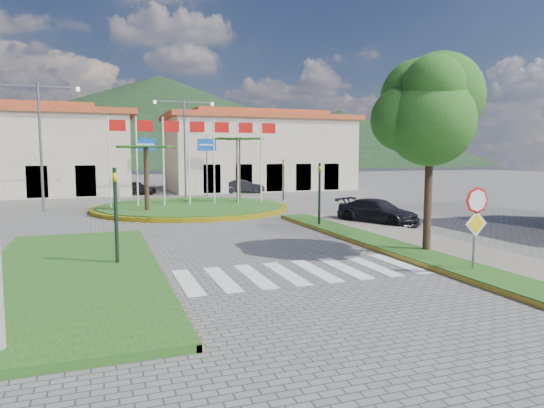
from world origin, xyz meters
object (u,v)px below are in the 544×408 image
object	(u,v)px
roundabout_island	(191,207)
stop_sign	(476,216)
white_van	(69,189)
car_dark_b	(243,186)
car_side_right	(378,212)
deciduous_tree	(431,110)
car_dark_a	(135,188)

from	to	relation	value
roundabout_island	stop_sign	world-z (taller)	roundabout_island
white_van	stop_sign	bearing A→B (deg)	-148.96
car_dark_b	car_side_right	world-z (taller)	car_side_right
deciduous_tree	car_dark_a	distance (m)	31.72
deciduous_tree	white_van	bearing A→B (deg)	113.94
car_dark_a	car_dark_b	distance (m)	9.73
stop_sign	car_dark_b	size ratio (longest dim) A/B	0.68
car_dark_a	deciduous_tree	bearing A→B (deg)	-142.61
white_van	car_dark_b	distance (m)	15.25
deciduous_tree	white_van	xyz separation A→B (m)	(-13.61, 30.65, -4.59)
roundabout_island	car_dark_a	world-z (taller)	roundabout_island
stop_sign	car_dark_b	bearing A→B (deg)	86.17
car_dark_b	car_side_right	xyz separation A→B (m)	(0.85, -21.77, 0.01)
deciduous_tree	car_side_right	world-z (taller)	deciduous_tree
deciduous_tree	car_side_right	distance (m)	8.75
deciduous_tree	car_dark_a	xyz separation A→B (m)	(-8.08, 30.34, -4.55)
roundabout_island	stop_sign	xyz separation A→B (m)	(4.90, -20.04, 1.61)
roundabout_island	car_dark_a	xyz separation A→B (m)	(-2.59, 13.34, 0.45)
deciduous_tree	stop_sign	bearing A→B (deg)	-101.18
roundabout_island	white_van	xyz separation A→B (m)	(-8.11, 13.65, 0.41)
roundabout_island	car_dark_b	bearing A→B (deg)	59.35
white_van	car_dark_a	bearing A→B (deg)	-83.33
car_dark_a	car_side_right	world-z (taller)	car_side_right
roundabout_island	car_dark_b	xyz separation A→B (m)	(7.03, 11.86, 0.46)
roundabout_island	deciduous_tree	distance (m)	18.55
deciduous_tree	car_dark_b	world-z (taller)	deciduous_tree
roundabout_island	deciduous_tree	size ratio (longest dim) A/B	1.87
stop_sign	white_van	distance (m)	36.13
roundabout_island	stop_sign	size ratio (longest dim) A/B	4.79
stop_sign	white_van	bearing A→B (deg)	111.11
stop_sign	car_side_right	xyz separation A→B (m)	(2.99, 10.13, -1.14)
deciduous_tree	car_dark_b	size ratio (longest dim) A/B	1.75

